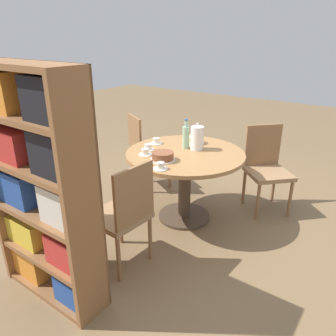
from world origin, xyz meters
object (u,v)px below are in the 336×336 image
cake_second (195,140)px  cup_c (156,141)px  water_bottle (186,137)px  chair_b (266,167)px  coffee_pot (197,137)px  chair_a (123,213)px  chair_c (145,149)px  cake_main (163,156)px  cup_b (148,148)px  bookshelf (44,190)px  cup_a (145,152)px  cup_d (161,166)px

cake_second → cup_c: bearing=38.3°
water_bottle → cake_second: bearing=-87.2°
cup_c → chair_b: bearing=-146.4°
coffee_pot → chair_a: bearing=88.0°
chair_c → coffee_pot: size_ratio=3.31×
chair_c → cake_main: chair_c is taller
water_bottle → cake_main: (-0.02, 0.41, -0.08)m
chair_b → water_bottle: water_bottle is taller
cake_main → cup_c: size_ratio=1.83×
water_bottle → cake_second: water_bottle is taller
cake_main → cup_b: bearing=-26.9°
bookshelf → cup_b: bearing=96.0°
coffee_pot → cup_a: 0.54m
chair_c → cup_a: 0.91m
chair_b → bookshelf: (0.79, 2.13, 0.35)m
chair_a → cake_second: (0.09, -1.21, 0.28)m
chair_b → cup_b: 1.29m
chair_a → cake_main: size_ratio=3.98×
chair_c → cake_second: bearing=-157.3°
cake_second → cup_b: size_ratio=1.55×
cup_d → chair_b: bearing=-113.9°
chair_b → water_bottle: bearing=176.4°
coffee_pot → cup_b: size_ratio=2.20×
chair_b → water_bottle: 0.95m
cake_main → cake_second: size_ratio=1.18×
chair_c → cup_b: (-0.49, 0.55, 0.27)m
cake_second → cup_d: (-0.14, 0.79, -0.01)m
coffee_pot → bookshelf: bearing=80.9°
cup_b → chair_b: bearing=-137.0°
cup_b → cup_d: (-0.40, 0.33, 0.00)m
chair_c → chair_b: bearing=-138.3°
cup_a → chair_c: bearing=-50.4°
chair_c → cup_c: chair_c is taller
chair_b → coffee_pot: bearing=-179.7°
cup_a → bookshelf: bearing=93.3°
chair_c → water_bottle: water_bottle is taller
bookshelf → cup_b: (0.13, -1.27, -0.08)m
coffee_pot → cake_second: size_ratio=1.42×
chair_c → cup_c: (-0.43, 0.34, 0.27)m
cup_c → coffee_pot: bearing=-168.8°
chair_b → coffee_pot: size_ratio=3.31×
chair_a → cup_b: size_ratio=7.27×
cake_main → cup_b: 0.33m
chair_c → cake_main: bearing=167.5°
cup_a → cup_c: bearing=-69.5°
bookshelf → cup_c: size_ratio=13.21×
chair_b → cup_c: chair_b is taller
bookshelf → cup_c: bookshelf is taller
cake_main → chair_a: bearing=95.5°
cup_b → cup_c: size_ratio=1.00×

